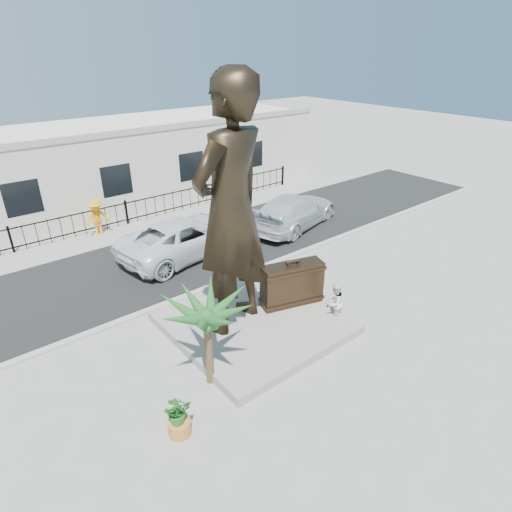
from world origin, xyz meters
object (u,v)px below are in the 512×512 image
(statue, at_px, (230,210))
(tourist, at_px, (334,303))
(car_white, at_px, (184,237))
(suitcase, at_px, (292,284))

(statue, xyz_separation_m, tourist, (2.93, -1.79, -3.48))
(statue, distance_m, tourist, 4.89)
(tourist, distance_m, car_white, 7.81)
(suitcase, relative_size, car_white, 0.35)
(suitcase, xyz_separation_m, tourist, (0.66, -1.40, -0.33))
(tourist, bearing_deg, statue, -45.19)
(statue, bearing_deg, car_white, -121.09)
(suitcase, bearing_deg, tourist, -48.02)
(tourist, bearing_deg, suitcase, -78.49)
(tourist, xyz_separation_m, car_white, (-1.29, 7.71, 0.13))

